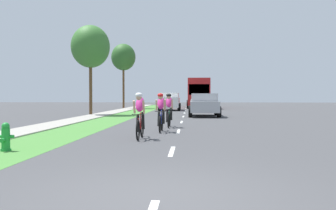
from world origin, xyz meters
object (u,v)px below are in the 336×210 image
bus_red (198,92)px  street_tree_far (123,57)px  cyclist_trailing (161,112)px  suv_white (170,101)px  fire_hydrant_green (6,137)px  cyclist_distant (169,110)px  cyclist_lead (140,115)px  street_tree_near (90,47)px  pickup_silver (204,105)px

bus_red → street_tree_far: bearing=-159.4°
cyclist_trailing → bus_red: bus_red is taller
bus_red → suv_white: bearing=-108.9°
fire_hydrant_green → cyclist_distant: size_ratio=0.44×
cyclist_lead → suv_white: suv_white is taller
cyclist_distant → bus_red: bus_red is taller
fire_hydrant_green → cyclist_lead: 4.42m
fire_hydrant_green → bus_red: (5.88, 37.57, 1.61)m
fire_hydrant_green → suv_white: 28.78m
street_tree_near → street_tree_far: bearing=90.7°
fire_hydrant_green → street_tree_near: 19.71m
cyclist_lead → street_tree_far: bearing=101.1°
suv_white → street_tree_far: 9.52m
pickup_silver → street_tree_far: street_tree_far is taller
street_tree_far → cyclist_trailing: bearing=-76.9°
cyclist_trailing → cyclist_distant: (0.20, 2.33, 0.00)m
cyclist_distant → bus_red: size_ratio=0.15×
cyclist_distant → bus_red: (1.98, 29.65, 1.17)m
cyclist_trailing → cyclist_distant: 2.34m
fire_hydrant_green → suv_white: suv_white is taller
suv_white → street_tree_far: street_tree_far is taller
suv_white → street_tree_far: bearing=135.8°
suv_white → bus_red: size_ratio=0.41×
fire_hydrant_green → bus_red: bearing=81.1°
cyclist_trailing → suv_white: suv_white is taller
cyclist_lead → pickup_silver: (2.71, 14.45, 0.02)m
bus_red → pickup_silver: bearing=-90.0°
bus_red → cyclist_trailing: bearing=-93.9°
pickup_silver → street_tree_near: bearing=170.8°
fire_hydrant_green → suv_white: (2.83, 28.64, 0.58)m
bus_red → street_tree_near: 20.84m
bus_red → street_tree_near: bearing=-114.8°
cyclist_lead → street_tree_near: size_ratio=0.25×
pickup_silver → street_tree_near: street_tree_near is taller
cyclist_lead → cyclist_distant: same height
pickup_silver → street_tree_near: (-8.66, 1.41, 4.42)m
cyclist_lead → bus_red: bus_red is taller
cyclist_lead → pickup_silver: bearing=79.4°
cyclist_distant → cyclist_trailing: bearing=-94.9°
cyclist_distant → bus_red: 29.74m
cyclist_distant → fire_hydrant_green: bearing=-116.2°
cyclist_lead → pickup_silver: pickup_silver is taller
suv_white → street_tree_near: street_tree_near is taller
fire_hydrant_green → street_tree_far: (-2.95, 34.26, 5.63)m
fire_hydrant_green → cyclist_lead: size_ratio=0.44×
pickup_silver → suv_white: 11.56m
street_tree_far → pickup_silver: bearing=-62.2°
cyclist_lead → cyclist_distant: 4.93m
pickup_silver → bus_red: 20.11m
pickup_silver → fire_hydrant_green: bearing=-108.6°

